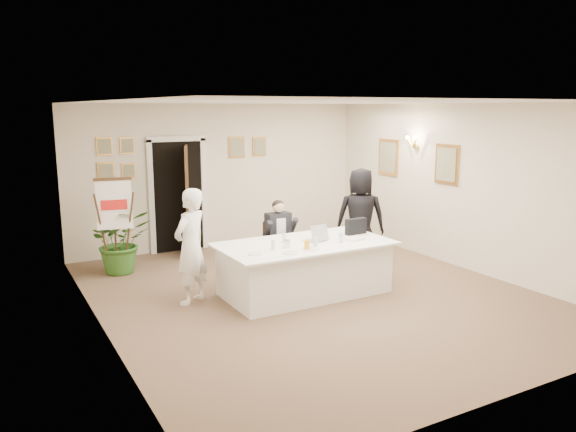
% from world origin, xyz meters
% --- Properties ---
extents(floor, '(7.00, 7.00, 0.00)m').
position_xyz_m(floor, '(0.00, 0.00, 0.00)').
color(floor, brown).
rests_on(floor, ground).
extents(ceiling, '(6.00, 7.00, 0.02)m').
position_xyz_m(ceiling, '(0.00, 0.00, 2.80)').
color(ceiling, white).
rests_on(ceiling, wall_back).
extents(wall_back, '(6.00, 0.10, 2.80)m').
position_xyz_m(wall_back, '(0.00, 3.50, 1.40)').
color(wall_back, beige).
rests_on(wall_back, floor).
extents(wall_front, '(6.00, 0.10, 2.80)m').
position_xyz_m(wall_front, '(0.00, -3.50, 1.40)').
color(wall_front, beige).
rests_on(wall_front, floor).
extents(wall_left, '(0.10, 7.00, 2.80)m').
position_xyz_m(wall_left, '(-3.00, 0.00, 1.40)').
color(wall_left, beige).
rests_on(wall_left, floor).
extents(wall_right, '(0.10, 7.00, 2.80)m').
position_xyz_m(wall_right, '(3.00, 0.00, 1.40)').
color(wall_right, beige).
rests_on(wall_right, floor).
extents(doorway, '(1.14, 0.86, 2.20)m').
position_xyz_m(doorway, '(-0.88, 3.32, 1.04)').
color(doorway, black).
rests_on(doorway, floor).
extents(pictures_back_wall, '(3.40, 0.06, 0.80)m').
position_xyz_m(pictures_back_wall, '(-0.80, 3.47, 1.85)').
color(pictures_back_wall, '#C58D43').
rests_on(pictures_back_wall, wall_back).
extents(pictures_right_wall, '(0.06, 2.20, 0.80)m').
position_xyz_m(pictures_right_wall, '(2.97, 1.20, 1.75)').
color(pictures_right_wall, '#C58D43').
rests_on(pictures_right_wall, wall_right).
extents(wall_sconce, '(0.20, 0.30, 0.24)m').
position_xyz_m(wall_sconce, '(2.90, 1.20, 2.10)').
color(wall_sconce, gold).
rests_on(wall_sconce, wall_right).
extents(conference_table, '(2.53, 1.35, 0.78)m').
position_xyz_m(conference_table, '(-0.09, 0.08, 0.39)').
color(conference_table, white).
rests_on(conference_table, floor).
extents(seated_man, '(0.57, 0.61, 1.27)m').
position_xyz_m(seated_man, '(0.01, 1.06, 0.64)').
color(seated_man, black).
rests_on(seated_man, floor).
extents(flip_chart, '(0.57, 0.40, 1.59)m').
position_xyz_m(flip_chart, '(-2.33, 2.33, 0.74)').
color(flip_chart, '#382712').
rests_on(flip_chart, floor).
extents(standing_man, '(0.72, 0.66, 1.64)m').
position_xyz_m(standing_man, '(-1.69, 0.50, 0.82)').
color(standing_man, white).
rests_on(standing_man, floor).
extents(standing_woman, '(1.00, 0.92, 1.72)m').
position_xyz_m(standing_woman, '(1.52, 0.90, 0.86)').
color(standing_woman, black).
rests_on(standing_woman, floor).
extents(potted_palm, '(0.99, 0.86, 1.07)m').
position_xyz_m(potted_palm, '(-2.22, 2.50, 0.53)').
color(potted_palm, '#2F6220').
rests_on(potted_palm, floor).
extents(laptop, '(0.39, 0.41, 0.28)m').
position_xyz_m(laptop, '(0.13, 0.13, 0.91)').
color(laptop, '#B7BABC').
rests_on(laptop, conference_table).
extents(laptop_bag, '(0.36, 0.11, 0.25)m').
position_xyz_m(laptop_bag, '(0.90, 0.18, 0.90)').
color(laptop_bag, black).
rests_on(laptop_bag, conference_table).
extents(paper_stack, '(0.32, 0.26, 0.03)m').
position_xyz_m(paper_stack, '(0.66, -0.12, 0.79)').
color(paper_stack, white).
rests_on(paper_stack, conference_table).
extents(plate_left, '(0.21, 0.21, 0.01)m').
position_xyz_m(plate_left, '(-1.02, -0.16, 0.78)').
color(plate_left, white).
rests_on(plate_left, conference_table).
extents(plate_mid, '(0.26, 0.26, 0.01)m').
position_xyz_m(plate_mid, '(-0.57, -0.35, 0.78)').
color(plate_mid, white).
rests_on(plate_mid, conference_table).
extents(plate_near, '(0.30, 0.30, 0.01)m').
position_xyz_m(plate_near, '(-0.21, -0.30, 0.78)').
color(plate_near, white).
rests_on(plate_near, conference_table).
extents(glass_a, '(0.06, 0.06, 0.14)m').
position_xyz_m(glass_a, '(-0.69, -0.06, 0.84)').
color(glass_a, silver).
rests_on(glass_a, conference_table).
extents(glass_b, '(0.08, 0.08, 0.14)m').
position_xyz_m(glass_b, '(-0.10, -0.23, 0.84)').
color(glass_b, silver).
rests_on(glass_b, conference_table).
extents(glass_c, '(0.06, 0.06, 0.14)m').
position_xyz_m(glass_c, '(0.39, -0.16, 0.84)').
color(glass_c, silver).
rests_on(glass_c, conference_table).
extents(glass_d, '(0.06, 0.06, 0.14)m').
position_xyz_m(glass_d, '(-0.36, 0.23, 0.84)').
color(glass_d, silver).
rests_on(glass_d, conference_table).
extents(oj_glass, '(0.08, 0.08, 0.13)m').
position_xyz_m(oj_glass, '(-0.27, -0.29, 0.84)').
color(oj_glass, '#FF9F15').
rests_on(oj_glass, conference_table).
extents(steel_jug, '(0.12, 0.12, 0.11)m').
position_xyz_m(steel_jug, '(-0.46, -0.05, 0.83)').
color(steel_jug, silver).
rests_on(steel_jug, conference_table).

